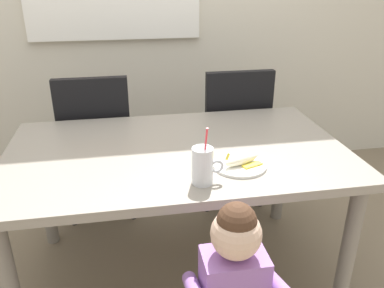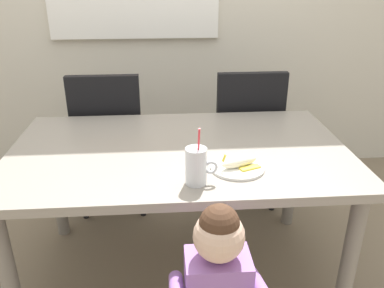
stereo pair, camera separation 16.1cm
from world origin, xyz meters
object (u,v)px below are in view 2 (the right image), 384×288
at_px(dining_table, 179,164).
at_px(toddler_standing, 217,284).
at_px(dining_chair_right, 245,131).
at_px(milk_cup, 196,168).
at_px(snack_plate, 237,167).
at_px(dining_chair_left, 110,135).
at_px(peeled_banana, 240,162).

bearing_deg(dining_table, toddler_standing, -81.54).
height_order(dining_chair_right, milk_cup, milk_cup).
height_order(toddler_standing, snack_plate, toddler_standing).
xyz_separation_m(dining_chair_left, milk_cup, (0.47, -1.00, 0.27)).
xyz_separation_m(dining_table, snack_plate, (0.24, -0.23, 0.09)).
bearing_deg(dining_chair_left, toddler_standing, 111.21).
xyz_separation_m(dining_chair_left, peeled_banana, (0.66, -0.89, 0.23)).
bearing_deg(toddler_standing, milk_cup, 97.96).
relative_size(dining_table, toddler_standing, 1.89).
xyz_separation_m(milk_cup, snack_plate, (0.18, 0.11, -0.06)).
bearing_deg(dining_table, peeled_banana, -43.55).
relative_size(dining_chair_left, toddler_standing, 1.15).
height_order(snack_plate, peeled_banana, peeled_banana).
bearing_deg(milk_cup, toddler_standing, -82.04).
relative_size(dining_chair_right, snack_plate, 4.17).
xyz_separation_m(dining_chair_right, snack_plate, (-0.23, -0.89, 0.20)).
relative_size(dining_chair_right, milk_cup, 3.87).
xyz_separation_m(dining_chair_right, milk_cup, (-0.41, -1.00, 0.27)).
bearing_deg(snack_plate, toddler_standing, -107.74).
bearing_deg(peeled_banana, toddler_standing, -108.96).
bearing_deg(snack_plate, dining_table, 136.01).
relative_size(dining_chair_left, dining_chair_right, 1.00).
distance_m(dining_chair_right, milk_cup, 1.11).
height_order(dining_chair_left, peeled_banana, dining_chair_left).
relative_size(dining_table, dining_chair_right, 1.65).
bearing_deg(dining_table, dining_chair_right, 54.85).
xyz_separation_m(dining_chair_right, toddler_standing, (-0.36, -1.32, -0.02)).
distance_m(dining_table, milk_cup, 0.38).
bearing_deg(peeled_banana, snack_plate, 151.42).
height_order(toddler_standing, milk_cup, milk_cup).
distance_m(dining_table, peeled_banana, 0.36).
xyz_separation_m(toddler_standing, snack_plate, (0.14, 0.43, 0.22)).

